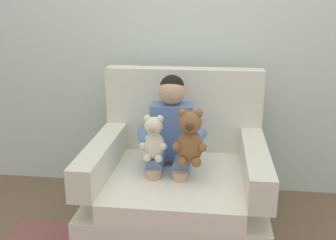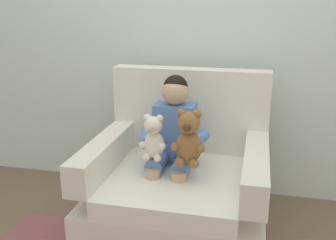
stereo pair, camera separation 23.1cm
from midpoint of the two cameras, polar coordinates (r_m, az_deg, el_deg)
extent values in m
plane|color=brown|center=(2.68, -1.25, -15.61)|extent=(8.00, 8.00, 0.00)
cube|color=silver|center=(2.95, 0.60, 14.26)|extent=(6.00, 0.10, 2.60)
cube|color=silver|center=(2.60, -1.28, -12.87)|extent=(1.08, 0.97, 0.30)
cube|color=white|center=(2.44, -1.55, -9.46)|extent=(0.80, 0.83, 0.12)
cube|color=silver|center=(2.76, -0.12, 1.55)|extent=(1.08, 0.14, 0.58)
cube|color=silver|center=(2.49, -12.37, -5.44)|extent=(0.14, 0.83, 0.19)
cube|color=silver|center=(2.36, 9.83, -6.57)|extent=(0.14, 0.83, 0.19)
cube|color=#597AB7|center=(2.54, -2.06, -1.42)|extent=(0.26, 0.16, 0.34)
sphere|color=tan|center=(2.47, -2.12, 4.10)|extent=(0.17, 0.17, 0.17)
sphere|color=black|center=(2.48, -2.09, 4.72)|extent=(0.16, 0.16, 0.16)
cylinder|color=#597AB7|center=(2.49, -4.31, -6.00)|extent=(0.11, 0.26, 0.11)
cylinder|color=tan|center=(2.44, -4.83, -10.42)|extent=(0.09, 0.09, 0.30)
cylinder|color=#597AB7|center=(2.47, -0.65, -6.19)|extent=(0.11, 0.26, 0.11)
cylinder|color=tan|center=(2.42, -1.05, -10.67)|extent=(0.09, 0.09, 0.30)
cylinder|color=#597AB7|center=(2.46, -6.17, -2.59)|extent=(0.13, 0.27, 0.07)
cylinder|color=#597AB7|center=(2.41, 1.26, -2.92)|extent=(0.13, 0.27, 0.07)
ellipsoid|color=brown|center=(2.30, 0.33, -3.87)|extent=(0.15, 0.13, 0.20)
sphere|color=brown|center=(2.23, 0.30, -0.35)|extent=(0.13, 0.13, 0.13)
sphere|color=#4C2D19|center=(2.18, 0.12, -1.05)|extent=(0.05, 0.05, 0.05)
sphere|color=brown|center=(2.23, -0.84, 1.01)|extent=(0.05, 0.05, 0.05)
sphere|color=brown|center=(2.27, -1.62, -3.90)|extent=(0.05, 0.05, 0.05)
sphere|color=brown|center=(2.28, -0.91, -6.09)|extent=(0.06, 0.06, 0.06)
sphere|color=brown|center=(2.22, 1.48, 0.93)|extent=(0.05, 0.05, 0.05)
sphere|color=brown|center=(2.25, 2.05, -4.06)|extent=(0.05, 0.05, 0.05)
sphere|color=brown|center=(2.27, 1.21, -6.19)|extent=(0.06, 0.06, 0.06)
ellipsoid|color=silver|center=(2.36, -4.86, -3.74)|extent=(0.13, 0.11, 0.17)
sphere|color=silver|center=(2.31, -4.99, -0.90)|extent=(0.11, 0.11, 0.11)
sphere|color=tan|center=(2.27, -5.24, -1.47)|extent=(0.04, 0.04, 0.04)
sphere|color=silver|center=(2.31, -5.91, 0.20)|extent=(0.04, 0.04, 0.04)
sphere|color=silver|center=(2.34, -6.48, -3.76)|extent=(0.04, 0.04, 0.04)
sphere|color=silver|center=(2.35, -5.91, -5.53)|extent=(0.05, 0.05, 0.05)
sphere|color=silver|center=(2.29, -4.07, 0.13)|extent=(0.04, 0.04, 0.04)
sphere|color=silver|center=(2.32, -3.56, -3.91)|extent=(0.04, 0.04, 0.04)
sphere|color=silver|center=(2.33, -4.22, -5.62)|extent=(0.05, 0.05, 0.05)
camera|label=1|loc=(0.12, -92.86, -0.88)|focal=42.17mm
camera|label=2|loc=(0.12, 87.14, 0.88)|focal=42.17mm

